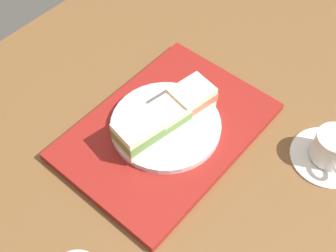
{
  "coord_description": "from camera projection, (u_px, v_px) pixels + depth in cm",
  "views": [
    {
      "loc": [
        38.71,
        33.23,
        72.93
      ],
      "look_at": [
        -0.42,
        -0.27,
        5.0
      ],
      "focal_mm": 47.71,
      "sensor_mm": 36.0,
      "label": 1
    }
  ],
  "objects": [
    {
      "name": "coffee_cup",
      "position": [
        331.0,
        150.0,
        0.85
      ],
      "size": [
        14.26,
        14.26,
        6.83
      ],
      "color": "white",
      "rests_on": "ground_plane"
    },
    {
      "name": "sandwich_middle",
      "position": [
        166.0,
        116.0,
        0.86
      ],
      "size": [
        9.23,
        7.64,
        4.42
      ],
      "color": "beige",
      "rests_on": "sandwich_plate"
    },
    {
      "name": "serving_tray",
      "position": [
        167.0,
        131.0,
        0.9
      ],
      "size": [
        41.13,
        29.04,
        1.84
      ],
      "primitive_type": "cube",
      "color": "maroon",
      "rests_on": "ground_plane"
    },
    {
      "name": "sandwich_far",
      "position": [
        138.0,
        133.0,
        0.83
      ],
      "size": [
        8.93,
        7.58,
        5.56
      ],
      "color": "#EFE5C1",
      "rests_on": "sandwich_plate"
    },
    {
      "name": "sandwich_near",
      "position": [
        192.0,
        98.0,
        0.89
      ],
      "size": [
        9.44,
        7.71,
        5.01
      ],
      "color": "#EFE5C1",
      "rests_on": "sandwich_plate"
    },
    {
      "name": "ground_plane",
      "position": [
        168.0,
        147.0,
        0.9
      ],
      "size": [
        140.0,
        100.0,
        3.0
      ],
      "primitive_type": "cube",
      "color": "brown"
    },
    {
      "name": "sandwich_plate",
      "position": [
        166.0,
        125.0,
        0.88
      ],
      "size": [
        22.02,
        22.02,
        1.35
      ],
      "primitive_type": "cylinder",
      "color": "silver",
      "rests_on": "serving_tray"
    }
  ]
}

